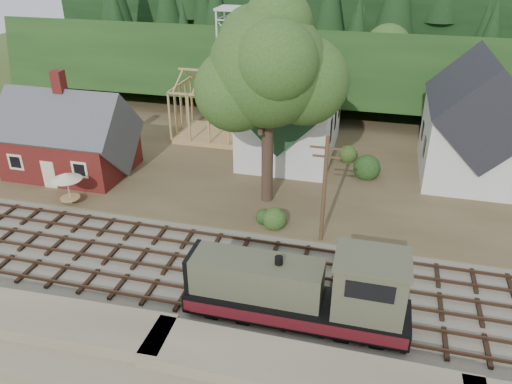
% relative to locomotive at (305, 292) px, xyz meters
% --- Properties ---
extents(ground, '(140.00, 140.00, 0.00)m').
position_rel_locomotive_xyz_m(ground, '(-7.16, 3.00, -2.13)').
color(ground, '#384C1E').
rests_on(ground, ground).
extents(embankment, '(64.00, 5.00, 1.60)m').
position_rel_locomotive_xyz_m(embankment, '(-7.16, -5.50, -2.13)').
color(embankment, '#7F7259').
rests_on(embankment, ground).
extents(railroad_bed, '(64.00, 11.00, 0.16)m').
position_rel_locomotive_xyz_m(railroad_bed, '(-7.16, 3.00, -2.05)').
color(railroad_bed, '#726B5B').
rests_on(railroad_bed, ground).
extents(village_flat, '(64.00, 26.00, 0.30)m').
position_rel_locomotive_xyz_m(village_flat, '(-7.16, 21.00, -1.98)').
color(village_flat, brown).
rests_on(village_flat, ground).
extents(hillside, '(70.00, 28.96, 12.74)m').
position_rel_locomotive_xyz_m(hillside, '(-7.16, 45.00, -2.13)').
color(hillside, '#1E3F19').
rests_on(hillside, ground).
extents(ridge, '(80.00, 20.00, 12.00)m').
position_rel_locomotive_xyz_m(ridge, '(-7.16, 61.00, -2.13)').
color(ridge, black).
rests_on(ridge, ground).
extents(depot, '(10.80, 7.41, 9.00)m').
position_rel_locomotive_xyz_m(depot, '(-23.16, 14.00, 1.09)').
color(depot, '#5A1415').
rests_on(depot, village_flat).
extents(church, '(8.40, 15.17, 13.00)m').
position_rel_locomotive_xyz_m(church, '(-5.16, 22.68, 3.05)').
color(church, silver).
rests_on(church, village_flat).
extents(farmhouse, '(8.40, 10.80, 10.60)m').
position_rel_locomotive_xyz_m(farmhouse, '(10.84, 22.00, 2.74)').
color(farmhouse, silver).
rests_on(farmhouse, village_flat).
extents(timber_frame, '(8.20, 6.20, 6.99)m').
position_rel_locomotive_xyz_m(timber_frame, '(-13.16, 25.00, 1.14)').
color(timber_frame, tan).
rests_on(timber_frame, village_flat).
extents(lattice_tower, '(3.20, 3.20, 12.12)m').
position_rel_locomotive_xyz_m(lattice_tower, '(-13.16, 31.00, 7.90)').
color(lattice_tower, silver).
rests_on(lattice_tower, village_flat).
extents(big_tree, '(10.90, 8.40, 14.70)m').
position_rel_locomotive_xyz_m(big_tree, '(-5.00, 13.08, 8.09)').
color(big_tree, '#38281E').
rests_on(big_tree, village_flat).
extents(telegraph_pole_near, '(2.20, 0.28, 8.00)m').
position_rel_locomotive_xyz_m(telegraph_pole_near, '(-0.16, 8.20, 2.12)').
color(telegraph_pole_near, '#4C331E').
rests_on(telegraph_pole_near, ground).
extents(locomotive, '(12.02, 3.01, 4.81)m').
position_rel_locomotive_xyz_m(locomotive, '(0.00, 0.00, 0.00)').
color(locomotive, black).
rests_on(locomotive, railroad_bed).
extents(car_blue, '(2.18, 3.40, 1.08)m').
position_rel_locomotive_xyz_m(car_blue, '(-19.49, 16.13, -1.29)').
color(car_blue, '#5FA6CD').
rests_on(car_blue, village_flat).
extents(car_red, '(4.37, 3.78, 1.12)m').
position_rel_locomotive_xyz_m(car_red, '(11.14, 19.29, -1.27)').
color(car_red, red).
rests_on(car_red, village_flat).
extents(patio_set, '(2.37, 2.37, 2.63)m').
position_rel_locomotive_xyz_m(patio_set, '(-20.03, 8.50, 0.41)').
color(patio_set, silver).
rests_on(patio_set, village_flat).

